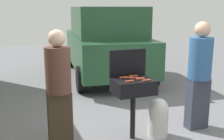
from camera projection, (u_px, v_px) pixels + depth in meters
The scene contains 15 objects.
ground_plane at pixel (144, 138), 4.34m from camera, with size 24.00×24.00×0.00m, color slate.
bbq_grill at pixel (133, 89), 4.16m from camera, with size 0.60×0.44×0.95m.
grill_lid_open at pixel (128, 63), 4.28m from camera, with size 0.60×0.05×0.42m, color black.
hot_dog_0 at pixel (128, 78), 4.18m from camera, with size 0.03×0.03×0.13m, color #AD4228.
hot_dog_1 at pixel (134, 78), 4.15m from camera, with size 0.03×0.03×0.13m, color #AD4228.
hot_dog_2 at pixel (130, 81), 3.98m from camera, with size 0.03×0.03×0.13m, color #B74C33.
hot_dog_3 at pixel (140, 78), 4.15m from camera, with size 0.03×0.03×0.13m, color #B74C33.
hot_dog_4 at pixel (140, 79), 4.09m from camera, with size 0.03×0.03×0.13m, color #C6593D.
hot_dog_5 at pixel (147, 80), 4.02m from camera, with size 0.03×0.03×0.13m, color #C6593D.
hot_dog_6 at pixel (123, 77), 4.19m from camera, with size 0.03×0.03×0.13m, color #AD4228.
hot_dog_7 at pixel (133, 76), 4.27m from camera, with size 0.03×0.03×0.13m, color #AD4228.
propane_tank at pixel (158, 117), 4.35m from camera, with size 0.32×0.32×0.62m.
person_left at pixel (59, 85), 3.90m from camera, with size 0.36×0.36×1.71m.
person_right at pixel (199, 72), 4.51m from camera, with size 0.38×0.38×1.79m.
parked_minivan at pixel (105, 42), 8.09m from camera, with size 2.49×4.61×2.02m.
Camera 1 is at (-1.89, -3.56, 1.99)m, focal length 44.38 mm.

